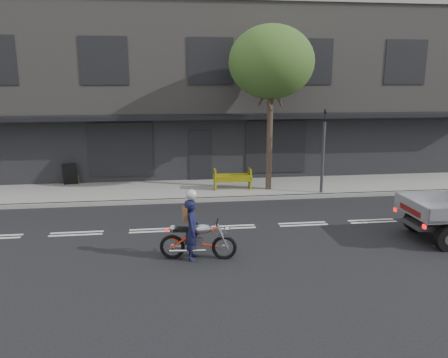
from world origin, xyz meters
TOP-DOWN VIEW (x-y plane):
  - ground at (0.00, 0.00)m, footprint 80.00×80.00m
  - sidewalk at (0.00, 4.70)m, footprint 32.00×3.20m
  - kerb at (0.00, 3.10)m, footprint 32.00×0.20m
  - building_main at (0.00, 11.30)m, footprint 26.00×10.00m
  - street_tree at (2.20, 4.20)m, footprint 3.40×3.40m
  - traffic_light_pole at (4.20, 3.35)m, footprint 0.12×0.12m
  - motorcycle at (-1.20, -2.36)m, footprint 2.03×0.59m
  - rider at (-1.35, -2.36)m, footprint 0.48×0.65m
  - construction_barrier at (0.71, 4.16)m, footprint 1.60×0.68m
  - sandwich_board at (-6.19, 6.00)m, footprint 0.64×0.46m

SIDE VIEW (x-z plane):
  - ground at x=0.00m, z-range 0.00..0.00m
  - sidewalk at x=0.00m, z-range 0.00..0.15m
  - kerb at x=0.00m, z-range 0.00..0.15m
  - motorcycle at x=-1.20m, z-range 0.01..1.07m
  - construction_barrier at x=0.71m, z-range 0.15..1.04m
  - sandwich_board at x=-6.19m, z-range 0.15..1.11m
  - rider at x=-1.35m, z-range 0.00..1.62m
  - traffic_light_pole at x=4.20m, z-range -0.10..3.40m
  - building_main at x=0.00m, z-range 0.00..8.00m
  - street_tree at x=2.20m, z-range 1.90..8.65m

